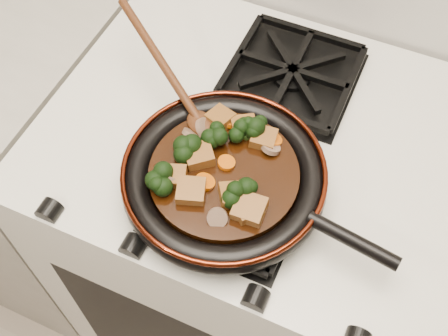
% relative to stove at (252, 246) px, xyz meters
% --- Properties ---
extents(stove, '(0.76, 0.60, 0.90)m').
position_rel_stove_xyz_m(stove, '(0.00, 0.00, 0.00)').
color(stove, beige).
rests_on(stove, ground).
extents(burner_grate_front, '(0.23, 0.23, 0.03)m').
position_rel_stove_xyz_m(burner_grate_front, '(0.00, -0.14, 0.46)').
color(burner_grate_front, black).
rests_on(burner_grate_front, stove).
extents(burner_grate_back, '(0.23, 0.23, 0.03)m').
position_rel_stove_xyz_m(burner_grate_back, '(0.00, 0.14, 0.46)').
color(burner_grate_back, black).
rests_on(burner_grate_back, stove).
extents(skillet, '(0.44, 0.32, 0.05)m').
position_rel_stove_xyz_m(skillet, '(-0.01, -0.13, 0.49)').
color(skillet, black).
rests_on(skillet, burner_grate_front).
extents(braising_sauce, '(0.23, 0.23, 0.02)m').
position_rel_stove_xyz_m(braising_sauce, '(-0.02, -0.13, 0.50)').
color(braising_sauce, black).
rests_on(braising_sauce, skillet).
extents(tofu_cube_0, '(0.05, 0.05, 0.02)m').
position_rel_stove_xyz_m(tofu_cube_0, '(-0.02, -0.05, 0.52)').
color(tofu_cube_0, brown).
rests_on(tofu_cube_0, braising_sauce).
extents(tofu_cube_1, '(0.05, 0.05, 0.02)m').
position_rel_stove_xyz_m(tofu_cube_1, '(-0.08, -0.18, 0.52)').
color(tofu_cube_1, brown).
rests_on(tofu_cube_1, braising_sauce).
extents(tofu_cube_2, '(0.05, 0.05, 0.02)m').
position_rel_stove_xyz_m(tofu_cube_2, '(0.04, -0.18, 0.52)').
color(tofu_cube_2, brown).
rests_on(tofu_cube_2, braising_sauce).
extents(tofu_cube_3, '(0.06, 0.06, 0.03)m').
position_rel_stove_xyz_m(tofu_cube_3, '(-0.06, -0.13, 0.52)').
color(tofu_cube_3, brown).
rests_on(tofu_cube_3, braising_sauce).
extents(tofu_cube_4, '(0.05, 0.05, 0.03)m').
position_rel_stove_xyz_m(tofu_cube_4, '(0.05, -0.18, 0.52)').
color(tofu_cube_4, brown).
rests_on(tofu_cube_4, braising_sauce).
extents(tofu_cube_5, '(0.04, 0.04, 0.02)m').
position_rel_stove_xyz_m(tofu_cube_5, '(0.02, -0.06, 0.52)').
color(tofu_cube_5, brown).
rests_on(tofu_cube_5, braising_sauce).
extents(tofu_cube_6, '(0.05, 0.05, 0.03)m').
position_rel_stove_xyz_m(tofu_cube_6, '(0.01, -0.17, 0.52)').
color(tofu_cube_6, brown).
rests_on(tofu_cube_6, braising_sauce).
extents(tofu_cube_7, '(0.05, 0.05, 0.03)m').
position_rel_stove_xyz_m(tofu_cube_7, '(-0.06, -0.05, 0.52)').
color(tofu_cube_7, brown).
rests_on(tofu_cube_7, braising_sauce).
extents(tofu_cube_8, '(0.05, 0.05, 0.02)m').
position_rel_stove_xyz_m(tofu_cube_8, '(-0.04, -0.19, 0.52)').
color(tofu_cube_8, brown).
rests_on(tofu_cube_8, braising_sauce).
extents(broccoli_floret_0, '(0.08, 0.08, 0.06)m').
position_rel_stove_xyz_m(broccoli_floret_0, '(0.03, -0.16, 0.52)').
color(broccoli_floret_0, black).
rests_on(broccoli_floret_0, braising_sauce).
extents(broccoli_floret_1, '(0.09, 0.09, 0.07)m').
position_rel_stove_xyz_m(broccoli_floret_1, '(-0.01, -0.06, 0.52)').
color(broccoli_floret_1, black).
rests_on(broccoli_floret_1, braising_sauce).
extents(broccoli_floret_2, '(0.09, 0.09, 0.08)m').
position_rel_stove_xyz_m(broccoli_floret_2, '(-0.01, -0.04, 0.52)').
color(broccoli_floret_2, black).
rests_on(broccoli_floret_2, braising_sauce).
extents(broccoli_floret_3, '(0.09, 0.08, 0.07)m').
position_rel_stove_xyz_m(broccoli_floret_3, '(-0.05, -0.08, 0.52)').
color(broccoli_floret_3, black).
rests_on(broccoli_floret_3, braising_sauce).
extents(broccoli_floret_4, '(0.09, 0.08, 0.06)m').
position_rel_stove_xyz_m(broccoli_floret_4, '(-0.09, -0.19, 0.52)').
color(broccoli_floret_4, black).
rests_on(broccoli_floret_4, braising_sauce).
extents(broccoli_floret_5, '(0.07, 0.08, 0.06)m').
position_rel_stove_xyz_m(broccoli_floret_5, '(-0.09, -0.13, 0.52)').
color(broccoli_floret_5, black).
rests_on(broccoli_floret_5, braising_sauce).
extents(broccoli_floret_6, '(0.09, 0.08, 0.06)m').
position_rel_stove_xyz_m(broccoli_floret_6, '(0.02, -0.17, 0.52)').
color(broccoli_floret_6, black).
rests_on(broccoli_floret_6, braising_sauce).
extents(carrot_coin_0, '(0.03, 0.03, 0.02)m').
position_rel_stove_xyz_m(carrot_coin_0, '(-0.03, -0.16, 0.51)').
color(carrot_coin_0, '#BF4F05').
rests_on(carrot_coin_0, braising_sauce).
extents(carrot_coin_1, '(0.03, 0.03, 0.02)m').
position_rel_stove_xyz_m(carrot_coin_1, '(0.03, -0.05, 0.51)').
color(carrot_coin_1, '#BF4F05').
rests_on(carrot_coin_1, braising_sauce).
extents(carrot_coin_2, '(0.03, 0.03, 0.01)m').
position_rel_stove_xyz_m(carrot_coin_2, '(-0.02, -0.12, 0.51)').
color(carrot_coin_2, '#BF4F05').
rests_on(carrot_coin_2, braising_sauce).
extents(carrot_coin_3, '(0.03, 0.03, 0.02)m').
position_rel_stove_xyz_m(carrot_coin_3, '(-0.04, -0.04, 0.51)').
color(carrot_coin_3, '#BF4F05').
rests_on(carrot_coin_3, braising_sauce).
extents(mushroom_slice_0, '(0.04, 0.03, 0.03)m').
position_rel_stove_xyz_m(mushroom_slice_0, '(-0.08, -0.18, 0.52)').
color(mushroom_slice_0, brown).
rests_on(mushroom_slice_0, braising_sauce).
extents(mushroom_slice_1, '(0.04, 0.04, 0.02)m').
position_rel_stove_xyz_m(mushroom_slice_1, '(0.04, -0.07, 0.52)').
color(mushroom_slice_1, brown).
rests_on(mushroom_slice_1, braising_sauce).
extents(mushroom_slice_2, '(0.04, 0.03, 0.03)m').
position_rel_stove_xyz_m(mushroom_slice_2, '(-0.09, -0.09, 0.52)').
color(mushroom_slice_2, brown).
rests_on(mushroom_slice_2, braising_sauce).
extents(mushroom_slice_3, '(0.04, 0.04, 0.03)m').
position_rel_stove_xyz_m(mushroom_slice_3, '(-0.07, -0.07, 0.52)').
color(mushroom_slice_3, brown).
rests_on(mushroom_slice_3, braising_sauce).
extents(mushroom_slice_4, '(0.04, 0.04, 0.03)m').
position_rel_stove_xyz_m(mushroom_slice_4, '(0.01, -0.21, 0.52)').
color(mushroom_slice_4, brown).
rests_on(mushroom_slice_4, braising_sauce).
extents(wooden_spoon, '(0.15, 0.11, 0.27)m').
position_rel_stove_xyz_m(wooden_spoon, '(-0.15, -0.02, 0.53)').
color(wooden_spoon, '#44210E').
rests_on(wooden_spoon, braising_sauce).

